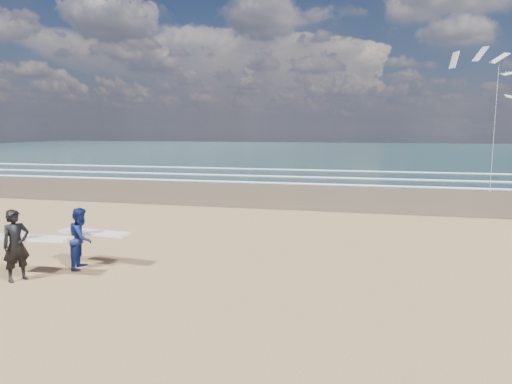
# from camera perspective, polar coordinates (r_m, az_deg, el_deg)

# --- Properties ---
(ocean) EXTENTS (220.00, 100.00, 0.02)m
(ocean) POSITION_cam_1_polar(r_m,az_deg,el_deg) (83.17, 22.12, 4.59)
(ocean) COLOR #1B3A3C
(ocean) RESTS_ON ground
(surfer_near) EXTENTS (2.23, 1.09, 1.93)m
(surfer_near) POSITION_cam_1_polar(r_m,az_deg,el_deg) (13.77, -27.62, -5.83)
(surfer_near) COLOR black
(surfer_near) RESTS_ON ground
(surfer_far) EXTENTS (2.24, 1.23, 1.78)m
(surfer_far) POSITION_cam_1_polar(r_m,az_deg,el_deg) (14.23, -20.89, -5.35)
(surfer_far) COLOR #0E1950
(surfer_far) RESTS_ON ground
(kite_1) EXTENTS (5.83, 4.74, 10.04)m
(kite_1) POSITION_cam_1_polar(r_m,az_deg,el_deg) (35.39, 27.80, 9.54)
(kite_1) COLOR slate
(kite_1) RESTS_ON ground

